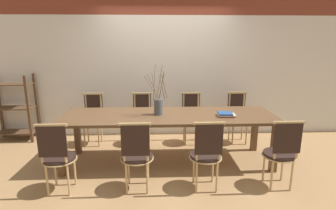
{
  "coord_description": "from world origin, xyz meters",
  "views": [
    {
      "loc": [
        -0.15,
        -3.81,
        1.81
      ],
      "look_at": [
        0.0,
        0.0,
        0.91
      ],
      "focal_mm": 28.0,
      "sensor_mm": 36.0,
      "label": 1
    }
  ],
  "objects": [
    {
      "name": "wall_rear",
      "position": [
        0.0,
        1.35,
        1.6
      ],
      "size": [
        12.0,
        0.06,
        3.2
      ],
      "color": "silver",
      "rests_on": "ground_plane"
    },
    {
      "name": "chair_far_left",
      "position": [
        -0.44,
        0.83,
        0.5
      ],
      "size": [
        0.41,
        0.41,
        0.93
      ],
      "rotation": [
        0.0,
        0.0,
        3.14
      ],
      "color": "black",
      "rests_on": "ground_plane"
    },
    {
      "name": "chair_far_right",
      "position": [
        1.33,
        0.83,
        0.5
      ],
      "size": [
        0.41,
        0.41,
        0.93
      ],
      "rotation": [
        0.0,
        0.0,
        3.14
      ],
      "color": "black",
      "rests_on": "ground_plane"
    },
    {
      "name": "chair_far_leftend",
      "position": [
        -1.34,
        0.83,
        0.5
      ],
      "size": [
        0.41,
        0.41,
        0.93
      ],
      "rotation": [
        0.0,
        0.0,
        3.14
      ],
      "color": "black",
      "rests_on": "ground_plane"
    },
    {
      "name": "vase_centerpiece",
      "position": [
        -0.15,
        0.01,
        0.9
      ],
      "size": [
        0.34,
        0.3,
        0.74
      ],
      "color": "#4C5156",
      "rests_on": "dining_table"
    },
    {
      "name": "dining_table",
      "position": [
        0.0,
        0.0,
        0.68
      ],
      "size": [
        3.21,
        0.99,
        0.76
      ],
      "color": "brown",
      "rests_on": "ground_plane"
    },
    {
      "name": "book_stack",
      "position": [
        0.85,
        -0.12,
        0.79
      ],
      "size": [
        0.26,
        0.21,
        0.05
      ],
      "color": "maroon",
      "rests_on": "dining_table"
    },
    {
      "name": "chair_near_center",
      "position": [
        0.44,
        -0.83,
        0.5
      ],
      "size": [
        0.41,
        0.41,
        0.93
      ],
      "color": "black",
      "rests_on": "ground_plane"
    },
    {
      "name": "chair_near_right",
      "position": [
        1.38,
        -0.83,
        0.5
      ],
      "size": [
        0.41,
        0.41,
        0.93
      ],
      "color": "black",
      "rests_on": "ground_plane"
    },
    {
      "name": "shelving_rack",
      "position": [
        -2.87,
        1.09,
        0.62
      ],
      "size": [
        0.76,
        0.39,
        1.26
      ],
      "color": "#513823",
      "rests_on": "ground_plane"
    },
    {
      "name": "ground_plane",
      "position": [
        0.0,
        0.0,
        0.0
      ],
      "size": [
        16.0,
        16.0,
        0.0
      ],
      "primitive_type": "plane",
      "color": "#A87F51"
    },
    {
      "name": "chair_near_leftend",
      "position": [
        -1.36,
        -0.83,
        0.5
      ],
      "size": [
        0.41,
        0.41,
        0.93
      ],
      "color": "black",
      "rests_on": "ground_plane"
    },
    {
      "name": "chair_near_left",
      "position": [
        -0.42,
        -0.83,
        0.5
      ],
      "size": [
        0.41,
        0.41,
        0.93
      ],
      "color": "black",
      "rests_on": "ground_plane"
    },
    {
      "name": "chair_far_center",
      "position": [
        0.47,
        0.83,
        0.5
      ],
      "size": [
        0.41,
        0.41,
        0.93
      ],
      "rotation": [
        0.0,
        0.0,
        3.14
      ],
      "color": "black",
      "rests_on": "ground_plane"
    }
  ]
}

